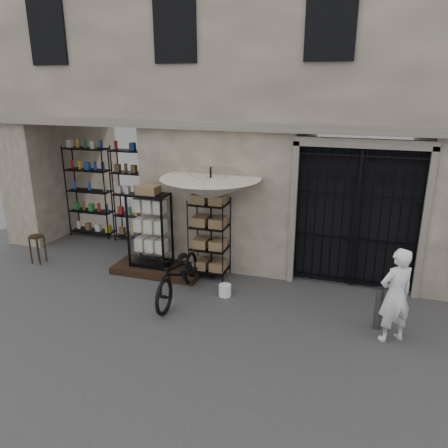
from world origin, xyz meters
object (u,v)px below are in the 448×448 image
(market_umbrella, at_px, (211,183))
(shopkeeper, at_px, (390,339))
(display_cabinet, at_px, (150,234))
(bicycle, at_px, (179,297))
(white_bucket, at_px, (225,290))
(steel_bollard, at_px, (379,308))
(wooden_stool, at_px, (38,249))
(wire_rack, at_px, (209,239))

(market_umbrella, height_order, shopkeeper, market_umbrella)
(display_cabinet, relative_size, market_umbrella, 0.60)
(market_umbrella, distance_m, shopkeeper, 4.43)
(bicycle, bearing_deg, white_bucket, 21.19)
(white_bucket, xyz_separation_m, steel_bollard, (2.89, -0.36, 0.27))
(bicycle, height_order, wooden_stool, bicycle)
(bicycle, distance_m, shopkeeper, 3.95)
(display_cabinet, height_order, bicycle, display_cabinet)
(white_bucket, relative_size, steel_bollard, 0.32)
(market_umbrella, xyz_separation_m, bicycle, (-0.31, -1.07, -2.13))
(wire_rack, distance_m, wooden_stool, 4.19)
(bicycle, distance_m, wooden_stool, 3.95)
(display_cabinet, relative_size, steel_bollard, 2.32)
(display_cabinet, height_order, shopkeeper, display_cabinet)
(wire_rack, bearing_deg, steel_bollard, -41.30)
(display_cabinet, xyz_separation_m, white_bucket, (1.95, -0.66, -0.77))
(white_bucket, bearing_deg, display_cabinet, 161.20)
(wooden_stool, distance_m, shopkeeper, 7.89)
(market_umbrella, xyz_separation_m, shopkeeper, (3.63, -1.38, -2.13))
(steel_bollard, relative_size, shopkeeper, 0.47)
(steel_bollard, bearing_deg, display_cabinet, 168.10)
(steel_bollard, xyz_separation_m, shopkeeper, (0.21, -0.30, -0.38))
(display_cabinet, bearing_deg, wire_rack, -3.31)
(wire_rack, bearing_deg, market_umbrella, -71.95)
(white_bucket, distance_m, bicycle, 0.92)
(wire_rack, xyz_separation_m, wooden_stool, (-4.12, -0.52, -0.51))
(wire_rack, relative_size, wooden_stool, 2.61)
(display_cabinet, distance_m, wooden_stool, 2.85)
(shopkeeper, bearing_deg, white_bucket, -45.52)
(bicycle, bearing_deg, display_cabinet, 136.04)
(shopkeeper, bearing_deg, display_cabinet, -48.18)
(white_bucket, bearing_deg, market_umbrella, 126.73)
(market_umbrella, bearing_deg, wooden_stool, -174.01)
(wooden_stool, relative_size, shopkeeper, 0.42)
(wire_rack, bearing_deg, display_cabinet, 162.44)
(wire_rack, xyz_separation_m, steel_bollard, (3.49, -1.15, -0.48))
(wire_rack, distance_m, white_bucket, 1.24)
(steel_bollard, bearing_deg, market_umbrella, 162.63)
(display_cabinet, distance_m, shopkeeper, 5.29)
(wooden_stool, xyz_separation_m, shopkeeper, (7.82, -0.94, -0.36))
(display_cabinet, xyz_separation_m, bicycle, (1.11, -1.02, -0.89))
(market_umbrella, xyz_separation_m, white_bucket, (0.53, -0.71, -2.01))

